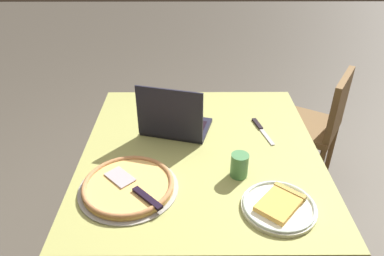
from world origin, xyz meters
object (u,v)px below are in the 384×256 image
(pizza_plate, at_px, (279,206))
(chair_near, at_px, (316,123))
(drink_cup, at_px, (239,165))
(table_knife, at_px, (261,129))
(dining_table, at_px, (201,163))
(pizza_tray, at_px, (128,186))
(laptop, at_px, (174,122))

(pizza_plate, distance_m, chair_near, 1.15)
(drink_cup, bearing_deg, chair_near, -36.02)
(drink_cup, bearing_deg, table_knife, -23.22)
(dining_table, xyz_separation_m, pizza_plate, (-0.36, -0.27, 0.09))
(dining_table, bearing_deg, table_knife, -60.73)
(dining_table, height_order, pizza_tray, pizza_tray)
(dining_table, bearing_deg, drink_cup, -140.22)
(laptop, distance_m, chair_near, 1.06)
(laptop, xyz_separation_m, pizza_plate, (-0.50, -0.39, -0.04))
(pizza_tray, bearing_deg, pizza_plate, -100.77)
(dining_table, relative_size, pizza_tray, 2.96)
(dining_table, height_order, pizza_plate, pizza_plate)
(table_knife, height_order, drink_cup, drink_cup)
(pizza_tray, distance_m, drink_cup, 0.43)
(table_knife, distance_m, drink_cup, 0.37)
(dining_table, distance_m, drink_cup, 0.26)
(laptop, bearing_deg, dining_table, -138.95)
(laptop, distance_m, pizza_tray, 0.42)
(dining_table, xyz_separation_m, table_knife, (0.16, -0.29, 0.08))
(dining_table, relative_size, laptop, 3.23)
(table_knife, bearing_deg, dining_table, 119.27)
(drink_cup, bearing_deg, pizza_plate, -146.52)
(chair_near, bearing_deg, pizza_plate, 154.60)
(pizza_plate, bearing_deg, dining_table, 36.68)
(laptop, height_order, pizza_plate, laptop)
(dining_table, distance_m, table_knife, 0.34)
(dining_table, distance_m, pizza_tray, 0.39)
(dining_table, xyz_separation_m, drink_cup, (-0.17, -0.15, 0.13))
(laptop, relative_size, drink_cup, 3.49)
(chair_near, bearing_deg, table_knife, 137.00)
(pizza_tray, bearing_deg, table_knife, -53.70)
(laptop, bearing_deg, table_knife, -86.39)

